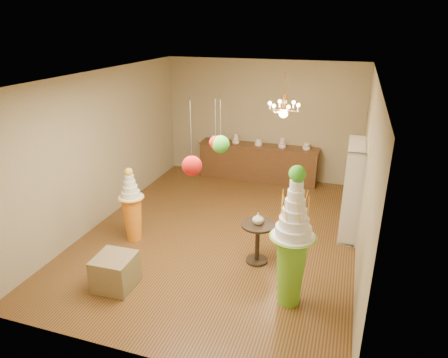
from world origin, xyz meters
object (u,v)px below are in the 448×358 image
(pedestal_green, at_px, (292,252))
(sideboard, at_px, (258,162))
(round_table, at_px, (257,237))
(pedestal_orange, at_px, (132,212))

(pedestal_green, relative_size, sideboard, 0.70)
(sideboard, bearing_deg, round_table, -76.69)
(pedestal_orange, relative_size, round_table, 1.98)
(pedestal_green, relative_size, pedestal_orange, 1.48)
(pedestal_green, height_order, round_table, pedestal_green)
(pedestal_green, bearing_deg, pedestal_orange, 163.45)
(pedestal_orange, height_order, round_table, pedestal_orange)
(pedestal_orange, bearing_deg, pedestal_green, -16.55)
(pedestal_green, distance_m, round_table, 1.19)
(sideboard, distance_m, round_table, 3.85)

